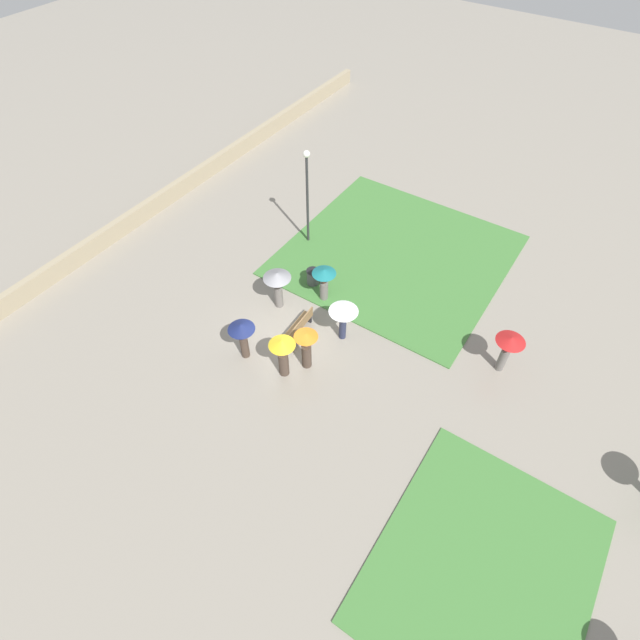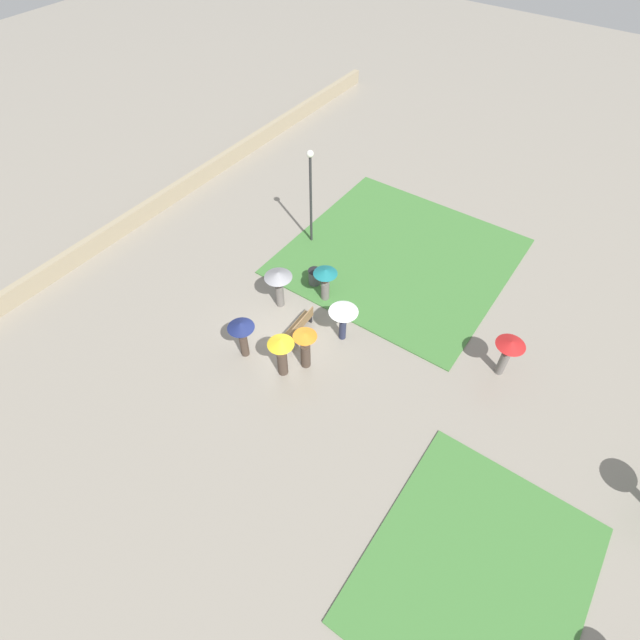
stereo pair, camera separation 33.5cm
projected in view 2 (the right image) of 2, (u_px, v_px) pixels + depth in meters
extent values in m
plane|color=gray|center=(288.00, 338.00, 20.54)|extent=(90.00, 90.00, 0.00)
cube|color=#427A38|center=(399.00, 256.00, 23.92)|extent=(9.76, 9.81, 0.06)
cube|color=#427A38|center=(476.00, 573.00, 14.57)|extent=(7.23, 5.93, 0.06)
cube|color=tan|center=(111.00, 234.00, 24.40)|extent=(45.00, 0.35, 0.89)
cube|color=brown|center=(296.00, 328.00, 20.37)|extent=(1.99, 0.53, 0.05)
cube|color=brown|center=(300.00, 325.00, 20.12)|extent=(1.97, 0.16, 0.45)
cube|color=#232326|center=(308.00, 318.00, 21.04)|extent=(0.10, 0.38, 0.40)
cube|color=#232326|center=(284.00, 345.00, 20.04)|extent=(0.10, 0.38, 0.40)
cylinder|color=#2D2D30|center=(311.00, 202.00, 23.04)|extent=(0.12, 0.12, 4.55)
sphere|color=white|center=(310.00, 154.00, 21.22)|extent=(0.32, 0.32, 0.32)
cylinder|color=#4C4C51|center=(315.00, 277.00, 22.41)|extent=(0.54, 0.54, 0.77)
cylinder|color=black|center=(314.00, 271.00, 22.11)|extent=(0.59, 0.59, 0.03)
cylinder|color=#47382D|center=(282.00, 363.00, 18.98)|extent=(0.55, 0.55, 1.16)
sphere|color=beige|center=(281.00, 352.00, 18.47)|extent=(0.21, 0.21, 0.21)
cylinder|color=#4C4C4F|center=(281.00, 347.00, 18.27)|extent=(0.02, 0.02, 0.35)
cone|color=gold|center=(281.00, 342.00, 18.04)|extent=(1.01, 1.01, 0.25)
cylinder|color=#282D47|center=(343.00, 329.00, 20.21)|extent=(0.40, 0.40, 1.01)
sphere|color=brown|center=(343.00, 319.00, 19.76)|extent=(0.20, 0.20, 0.20)
cylinder|color=#4C4C4F|center=(343.00, 315.00, 19.55)|extent=(0.02, 0.02, 0.35)
cone|color=white|center=(344.00, 310.00, 19.35)|extent=(1.18, 1.18, 0.21)
cylinder|color=#47382D|center=(244.00, 345.00, 19.62)|extent=(0.43, 0.43, 1.05)
sphere|color=#997051|center=(242.00, 335.00, 19.16)|extent=(0.20, 0.20, 0.20)
cylinder|color=#4C4C4F|center=(242.00, 331.00, 18.95)|extent=(0.02, 0.02, 0.35)
cone|color=navy|center=(241.00, 325.00, 18.73)|extent=(1.05, 1.05, 0.26)
cylinder|color=slate|center=(280.00, 296.00, 21.43)|extent=(0.48, 0.48, 1.08)
sphere|color=tan|center=(279.00, 285.00, 20.95)|extent=(0.21, 0.21, 0.21)
cylinder|color=#4C4C4F|center=(278.00, 280.00, 20.74)|extent=(0.02, 0.02, 0.35)
cone|color=gray|center=(278.00, 275.00, 20.51)|extent=(1.18, 1.18, 0.26)
cylinder|color=slate|center=(325.00, 291.00, 21.70)|extent=(0.41, 0.41, 0.96)
sphere|color=brown|center=(325.00, 281.00, 21.27)|extent=(0.20, 0.20, 0.20)
cylinder|color=#4C4C4F|center=(325.00, 277.00, 21.06)|extent=(0.02, 0.02, 0.35)
cone|color=#197075|center=(325.00, 272.00, 20.85)|extent=(1.03, 1.03, 0.22)
cylinder|color=#47382D|center=(306.00, 355.00, 19.22)|extent=(0.52, 0.52, 1.16)
sphere|color=brown|center=(305.00, 344.00, 18.71)|extent=(0.22, 0.22, 0.22)
cylinder|color=#4C4C4F|center=(305.00, 339.00, 18.49)|extent=(0.02, 0.02, 0.35)
cone|color=orange|center=(305.00, 335.00, 18.29)|extent=(0.92, 0.92, 0.19)
cylinder|color=slate|center=(502.00, 363.00, 19.01)|extent=(0.43, 0.43, 1.11)
sphere|color=tan|center=(507.00, 353.00, 18.52)|extent=(0.20, 0.20, 0.20)
cylinder|color=#4C4C4F|center=(509.00, 348.00, 18.31)|extent=(0.02, 0.02, 0.35)
cone|color=red|center=(511.00, 343.00, 18.11)|extent=(1.10, 1.10, 0.20)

